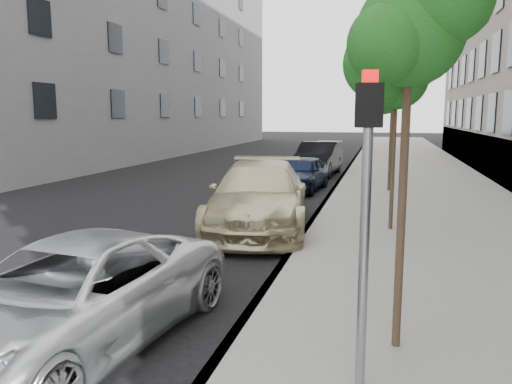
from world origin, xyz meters
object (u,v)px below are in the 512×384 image
at_px(minivan, 69,296).
at_px(suv, 259,196).
at_px(tree_mid, 398,78).
at_px(tree_far, 394,69).
at_px(tree_near, 412,33).
at_px(signal_pole, 366,196).
at_px(sedan_black, 318,159).
at_px(sedan_rear, 323,152).
at_px(sedan_blue, 301,173).

relative_size(minivan, suv, 0.83).
relative_size(tree_mid, minivan, 0.92).
height_order(tree_mid, tree_far, tree_far).
bearing_deg(tree_near, signal_pole, -111.44).
xyz_separation_m(tree_far, suv, (-3.33, -6.69, -3.70)).
bearing_deg(tree_near, tree_mid, 90.00).
relative_size(signal_pole, sedan_black, 0.66).
height_order(signal_pole, sedan_black, signal_pole).
height_order(tree_mid, sedan_rear, tree_mid).
xyz_separation_m(minivan, sedan_black, (0.68, 18.91, 0.12)).
height_order(tree_mid, minivan, tree_mid).
bearing_deg(sedan_blue, suv, -84.89).
bearing_deg(minivan, tree_mid, 68.30).
height_order(minivan, suv, suv).
bearing_deg(tree_far, tree_mid, -90.00).
bearing_deg(tree_far, tree_near, -90.00).
height_order(tree_mid, suv, tree_mid).
relative_size(tree_near, suv, 0.76).
bearing_deg(sedan_blue, signal_pole, -73.23).
distance_m(tree_near, suv, 7.73).
height_order(minivan, sedan_blue, minivan).
bearing_deg(sedan_rear, tree_far, -66.76).
bearing_deg(sedan_black, tree_near, -76.05).
relative_size(tree_mid, tree_far, 0.87).
xyz_separation_m(tree_near, tree_far, (-0.00, 13.00, 0.72)).
xyz_separation_m(tree_near, suv, (-3.33, 6.31, -2.98)).
bearing_deg(sedan_rear, suv, -83.65).
bearing_deg(signal_pole, sedan_blue, 88.29).
relative_size(signal_pole, sedan_blue, 0.81).
distance_m(tree_far, sedan_blue, 5.11).
bearing_deg(suv, tree_mid, -5.57).
xyz_separation_m(tree_near, minivan, (-4.00, -0.80, -3.15)).
relative_size(minivan, sedan_black, 1.00).
distance_m(tree_near, sedan_rear, 24.95).
xyz_separation_m(minivan, sedan_rear, (0.19, 25.25, -0.02)).
distance_m(tree_mid, suv, 4.44).
distance_m(tree_far, suv, 8.33).
height_order(tree_near, tree_far, tree_far).
xyz_separation_m(tree_mid, minivan, (-4.00, -7.30, -3.11)).
bearing_deg(minivan, signal_pole, 3.10).
distance_m(suv, sedan_blue, 6.77).
xyz_separation_m(tree_mid, sedan_black, (-3.33, 11.62, -2.98)).
xyz_separation_m(tree_mid, sedan_blue, (-3.33, 6.58, -3.11)).
bearing_deg(sedan_rear, tree_near, -76.32).
distance_m(tree_near, minivan, 5.16).
height_order(tree_far, suv, tree_far).
xyz_separation_m(tree_mid, signal_pole, (-0.41, -7.55, -1.65)).
height_order(sedan_blue, sedan_rear, sedan_blue).
distance_m(tree_mid, sedan_blue, 8.01).
distance_m(tree_near, tree_mid, 6.50).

